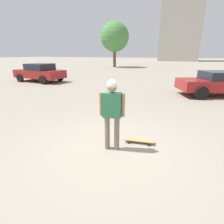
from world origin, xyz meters
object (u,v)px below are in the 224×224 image
(skateboard, at_px, (139,140))
(person, at_px, (112,108))
(car_parked_near, at_px, (218,83))
(car_parked_far, at_px, (40,72))

(skateboard, bearing_deg, person, 37.31)
(person, relative_size, car_parked_near, 0.38)
(person, height_order, car_parked_near, person)
(person, distance_m, car_parked_near, 8.37)
(car_parked_near, bearing_deg, skateboard, 46.77)
(person, relative_size, car_parked_far, 0.39)
(person, bearing_deg, skateboard, 33.02)
(person, relative_size, skateboard, 2.17)
(car_parked_near, relative_size, car_parked_far, 1.03)
(skateboard, xyz_separation_m, car_parked_far, (7.55, 10.46, 0.71))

